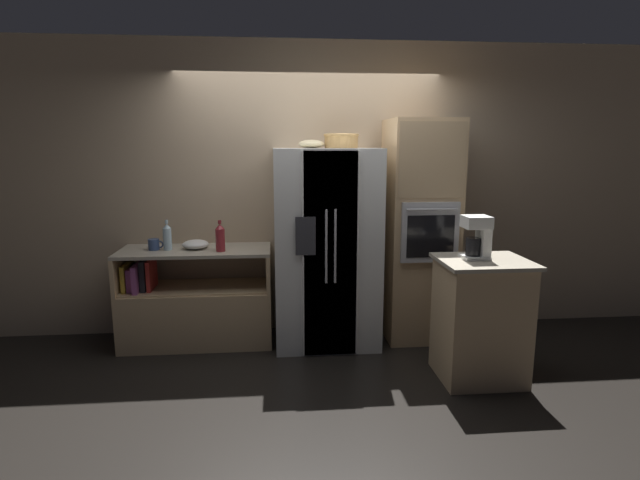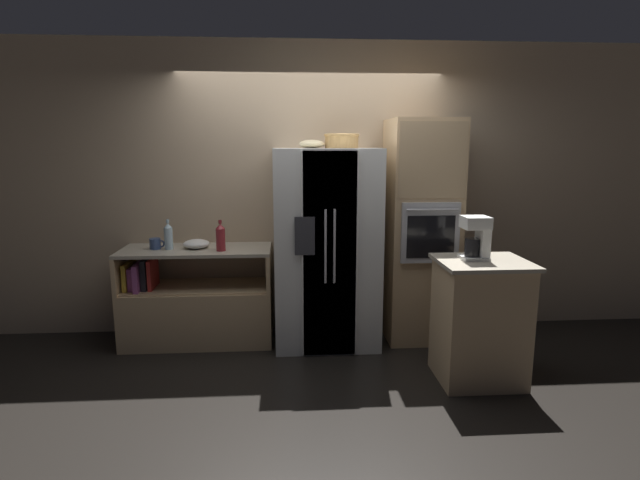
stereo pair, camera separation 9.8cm
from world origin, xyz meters
name	(u,v)px [view 1 (the left image)]	position (x,y,z in m)	size (l,w,h in m)	color
ground_plane	(313,344)	(0.00, 0.00, 0.00)	(20.00, 20.00, 0.00)	black
wall_back	(309,190)	(0.00, 0.48, 1.40)	(12.00, 0.06, 2.80)	tan
counter_left	(196,308)	(-1.09, 0.15, 0.33)	(1.37, 0.59, 0.89)	tan
refrigerator	(326,248)	(0.13, 0.07, 0.90)	(0.94, 0.78, 1.80)	silver
wall_oven	(419,231)	(1.02, 0.13, 1.04)	(0.63, 0.68, 2.07)	tan
island_counter	(480,319)	(1.26, -0.80, 0.49)	(0.68, 0.59, 0.97)	tan
wicker_basket	(341,140)	(0.27, 0.16, 1.87)	(0.32, 0.32, 0.13)	tan
fruit_bowl	(311,144)	(0.00, 0.12, 1.84)	(0.23, 0.23, 0.07)	beige
bottle_tall	(167,237)	(-1.31, 0.14, 1.02)	(0.08, 0.08, 0.27)	silver
bottle_short	(220,237)	(-0.83, 0.04, 1.02)	(0.08, 0.08, 0.28)	maroon
mug	(154,244)	(-1.43, 0.15, 0.94)	(0.14, 0.10, 0.10)	#384C7A
mixing_bowl	(196,244)	(-1.07, 0.17, 0.94)	(0.24, 0.24, 0.08)	white
coffee_maker	(478,235)	(1.22, -0.76, 1.15)	(0.20, 0.19, 0.33)	white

